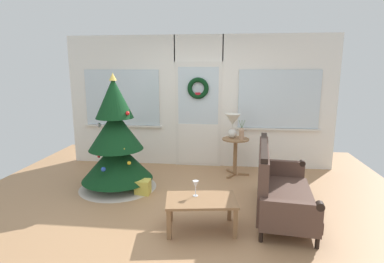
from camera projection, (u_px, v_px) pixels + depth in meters
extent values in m
plane|color=#AD7F56|center=(184.00, 210.00, 4.28)|extent=(6.76, 6.76, 0.00)
cube|color=white|center=(123.00, 101.00, 6.23)|extent=(2.15, 0.08, 2.55)
cube|color=white|center=(278.00, 103.00, 5.88)|extent=(2.15, 0.08, 2.55)
cube|color=white|center=(199.00, 48.00, 5.85)|extent=(0.94, 0.08, 0.50)
cube|color=silver|center=(198.00, 115.00, 6.07)|extent=(0.90, 0.05, 2.05)
cube|color=white|center=(198.00, 144.00, 6.16)|extent=(0.78, 0.02, 0.80)
cube|color=silver|center=(198.00, 96.00, 5.97)|extent=(0.78, 0.01, 1.10)
cube|color=silver|center=(122.00, 98.00, 6.15)|extent=(1.50, 0.01, 1.10)
cube|color=silver|center=(279.00, 99.00, 5.81)|extent=(1.50, 0.01, 1.10)
cube|color=silver|center=(123.00, 126.00, 6.26)|extent=(1.59, 0.06, 0.03)
cube|color=silver|center=(277.00, 129.00, 5.91)|extent=(1.59, 0.06, 0.03)
torus|color=black|center=(198.00, 88.00, 5.90)|extent=(0.41, 0.09, 0.41)
cube|color=red|center=(198.00, 95.00, 5.91)|extent=(0.10, 0.02, 0.10)
cylinder|color=#4C331E|center=(118.00, 181.00, 5.08)|extent=(0.10, 0.10, 0.22)
cone|color=beige|center=(118.00, 184.00, 5.09)|extent=(1.25, 1.25, 0.10)
cone|color=#0F3819|center=(117.00, 160.00, 5.01)|extent=(1.14, 1.14, 0.63)
cone|color=#0F3819|center=(115.00, 130.00, 4.91)|extent=(0.87, 0.87, 0.63)
cone|color=#0F3819|center=(114.00, 98.00, 4.80)|extent=(0.59, 0.59, 0.63)
cone|color=#E0BC4C|center=(113.00, 77.00, 4.74)|extent=(0.12, 0.12, 0.12)
sphere|color=red|center=(99.00, 156.00, 5.31)|extent=(0.05, 0.05, 0.05)
sphere|color=gold|center=(124.00, 150.00, 4.66)|extent=(0.06, 0.06, 0.06)
sphere|color=silver|center=(99.00, 125.00, 4.94)|extent=(0.07, 0.07, 0.07)
sphere|color=#264CB2|center=(103.00, 169.00, 4.60)|extent=(0.07, 0.07, 0.07)
sphere|color=red|center=(128.00, 113.00, 4.71)|extent=(0.06, 0.06, 0.06)
sphere|color=gold|center=(129.00, 163.00, 4.69)|extent=(0.06, 0.06, 0.06)
cylinder|color=black|center=(317.00, 242.00, 3.36)|extent=(0.05, 0.05, 0.14)
cylinder|color=black|center=(301.00, 190.00, 4.80)|extent=(0.05, 0.05, 0.14)
cylinder|color=black|center=(261.00, 236.00, 3.49)|extent=(0.05, 0.05, 0.14)
cylinder|color=black|center=(261.00, 187.00, 4.93)|extent=(0.05, 0.05, 0.14)
cube|color=brown|center=(285.00, 200.00, 4.11)|extent=(0.87, 1.52, 0.14)
cube|color=brown|center=(263.00, 171.00, 4.10)|extent=(0.27, 1.45, 0.62)
cube|color=black|center=(264.00, 146.00, 4.03)|extent=(0.23, 1.42, 0.06)
cube|color=brown|center=(290.00, 218.00, 3.35)|extent=(0.67, 0.16, 0.38)
cylinder|color=black|center=(320.00, 206.00, 3.26)|extent=(0.10, 0.10, 0.09)
cube|color=brown|center=(282.00, 172.00, 4.83)|extent=(0.67, 0.16, 0.38)
cylinder|color=black|center=(302.00, 163.00, 4.73)|extent=(0.10, 0.10, 0.09)
cylinder|color=#8E6642|center=(236.00, 139.00, 5.55)|extent=(0.48, 0.48, 0.02)
cylinder|color=#8E6642|center=(235.00, 158.00, 5.62)|extent=(0.07, 0.07, 0.66)
cube|color=#8E6642|center=(243.00, 174.00, 5.66)|extent=(0.20, 0.05, 0.04)
cube|color=#8E6642|center=(230.00, 171.00, 5.83)|extent=(0.14, 0.20, 0.04)
cube|color=#8E6642|center=(230.00, 176.00, 5.56)|extent=(0.14, 0.20, 0.04)
sphere|color=silver|center=(232.00, 134.00, 5.58)|extent=(0.16, 0.16, 0.16)
cylinder|color=silver|center=(233.00, 127.00, 5.55)|extent=(0.02, 0.02, 0.06)
cone|color=silver|center=(233.00, 119.00, 5.53)|extent=(0.28, 0.28, 0.20)
cylinder|color=tan|center=(242.00, 135.00, 5.46)|extent=(0.09, 0.09, 0.16)
sphere|color=tan|center=(242.00, 131.00, 5.45)|extent=(0.10, 0.10, 0.10)
cylinder|color=#4C7042|center=(241.00, 125.00, 5.43)|extent=(0.07, 0.01, 0.17)
cylinder|color=#4C7042|center=(242.00, 125.00, 5.43)|extent=(0.01, 0.01, 0.18)
cylinder|color=#4C7042|center=(243.00, 125.00, 5.42)|extent=(0.07, 0.01, 0.17)
cube|color=#8E6642|center=(201.00, 200.00, 3.70)|extent=(0.91, 0.64, 0.03)
cube|color=#8E6642|center=(169.00, 225.00, 3.51)|extent=(0.05, 0.05, 0.36)
cube|color=#8E6642|center=(235.00, 223.00, 3.54)|extent=(0.05, 0.05, 0.36)
cube|color=#8E6642|center=(170.00, 208.00, 3.95)|extent=(0.05, 0.05, 0.36)
cube|color=#8E6642|center=(230.00, 207.00, 3.97)|extent=(0.05, 0.05, 0.36)
cylinder|color=silver|center=(196.00, 196.00, 3.79)|extent=(0.06, 0.06, 0.01)
cylinder|color=silver|center=(196.00, 192.00, 3.78)|extent=(0.01, 0.01, 0.10)
cone|color=silver|center=(196.00, 184.00, 3.76)|extent=(0.08, 0.08, 0.09)
cube|color=#D8C64C|center=(143.00, 187.00, 4.81)|extent=(0.23, 0.20, 0.23)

